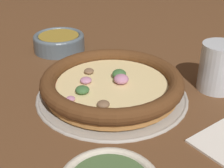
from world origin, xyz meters
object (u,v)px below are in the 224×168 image
pizza (112,83)px  bowl_near (59,41)px  drinking_cup (219,67)px  pizza_tray (112,94)px

pizza → bowl_near: 0.28m
bowl_near → drinking_cup: drinking_cup is taller
pizza_tray → drinking_cup: (0.11, 0.19, 0.05)m
pizza → pizza_tray: bearing=89.5°
pizza_tray → drinking_cup: 0.23m
pizza_tray → bowl_near: size_ratio=2.26×
pizza → drinking_cup: 0.22m
drinking_cup → pizza_tray: bearing=-119.0°
pizza → drinking_cup: size_ratio=2.85×
drinking_cup → pizza: bearing=-118.9°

